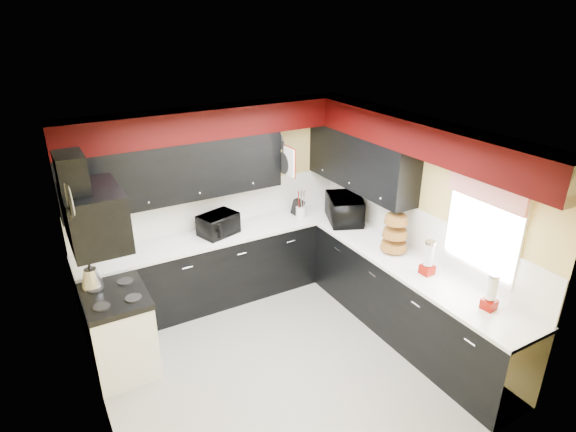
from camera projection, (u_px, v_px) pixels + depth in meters
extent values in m
plane|color=gray|center=(282.00, 361.00, 5.26)|extent=(3.60, 3.60, 0.00)
cube|color=#E0C666|center=(214.00, 202.00, 6.20)|extent=(3.60, 0.06, 2.50)
cube|color=#E0C666|center=(417.00, 224.00, 5.58)|extent=(0.06, 3.60, 2.50)
cube|color=#E0C666|center=(89.00, 313.00, 3.95)|extent=(0.06, 3.60, 2.50)
cube|color=white|center=(280.00, 137.00, 4.26)|extent=(3.60, 3.60, 0.06)
cube|color=black|center=(226.00, 266.00, 6.28)|extent=(3.60, 0.60, 0.90)
cube|color=black|center=(408.00, 302.00, 5.52)|extent=(0.60, 3.00, 0.90)
cube|color=white|center=(224.00, 234.00, 6.09)|extent=(3.62, 0.64, 0.04)
cube|color=white|center=(413.00, 266.00, 5.33)|extent=(0.64, 3.02, 0.04)
cube|color=white|center=(214.00, 207.00, 6.21)|extent=(3.60, 0.02, 0.50)
cube|color=white|center=(416.00, 229.00, 5.59)|extent=(0.02, 3.60, 0.50)
cube|color=black|center=(176.00, 171.00, 5.61)|extent=(2.60, 0.35, 0.70)
cube|color=black|center=(360.00, 161.00, 5.99)|extent=(0.35, 1.80, 0.70)
cube|color=black|center=(214.00, 122.00, 5.62)|extent=(3.60, 0.36, 0.35)
cube|color=black|center=(427.00, 138.00, 4.92)|extent=(0.36, 3.24, 0.35)
cube|color=white|center=(121.00, 334.00, 5.01)|extent=(0.60, 0.75, 0.86)
cube|color=black|center=(114.00, 297.00, 4.82)|extent=(0.62, 0.77, 0.06)
cube|color=black|center=(95.00, 217.00, 4.45)|extent=(0.50, 0.78, 0.55)
cube|color=black|center=(72.00, 176.00, 4.22)|extent=(0.24, 0.40, 0.40)
cube|color=red|center=(486.00, 192.00, 4.55)|extent=(0.04, 0.88, 0.20)
cube|color=white|center=(289.00, 162.00, 5.95)|extent=(0.03, 0.26, 0.35)
imported|color=black|center=(219.00, 224.00, 5.99)|extent=(0.55, 0.50, 0.27)
imported|color=black|center=(345.00, 209.00, 6.34)|extent=(0.63, 0.73, 0.34)
cylinder|color=silver|center=(301.00, 212.00, 6.50)|extent=(0.14, 0.14, 0.15)
cube|color=black|center=(298.00, 207.00, 6.55)|extent=(0.14, 0.16, 0.22)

